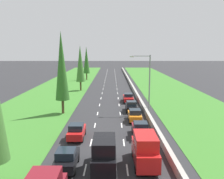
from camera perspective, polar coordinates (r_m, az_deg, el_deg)
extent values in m
plane|color=#28282B|center=(64.69, -0.47, 0.54)|extent=(300.00, 300.00, 0.00)
cube|color=#387528|center=(66.00, -11.52, 0.55)|extent=(14.00, 140.00, 0.04)
cube|color=#387528|center=(66.15, 12.06, 0.55)|extent=(14.00, 140.00, 0.04)
cube|color=#9E9B93|center=(64.83, 4.57, 0.91)|extent=(0.44, 120.00, 0.85)
cube|color=white|center=(21.45, -6.33, -18.03)|extent=(0.14, 2.00, 0.01)
cube|color=white|center=(26.89, -4.92, -12.17)|extent=(0.14, 2.00, 0.01)
cube|color=white|center=(32.53, -4.02, -8.31)|extent=(0.14, 2.00, 0.01)
cube|color=white|center=(38.28, -3.40, -5.60)|extent=(0.14, 2.00, 0.01)
cube|color=white|center=(44.10, -2.95, -3.60)|extent=(0.14, 2.00, 0.01)
cube|color=white|center=(49.96, -2.61, -2.06)|extent=(0.14, 2.00, 0.01)
cube|color=white|center=(55.85, -2.33, -0.85)|extent=(0.14, 2.00, 0.01)
cube|color=white|center=(61.76, -2.11, 0.13)|extent=(0.14, 2.00, 0.01)
cube|color=white|center=(67.69, -1.93, 0.93)|extent=(0.14, 2.00, 0.01)
cube|color=white|center=(73.63, -1.78, 1.61)|extent=(0.14, 2.00, 0.01)
cube|color=white|center=(79.57, -1.65, 2.19)|extent=(0.14, 2.00, 0.01)
cube|color=white|center=(85.53, -1.54, 2.69)|extent=(0.14, 2.00, 0.01)
cube|color=white|center=(91.49, -1.44, 3.12)|extent=(0.14, 2.00, 0.01)
cube|color=white|center=(97.46, -1.36, 3.50)|extent=(0.14, 2.00, 0.01)
cube|color=white|center=(103.43, -1.28, 3.83)|extent=(0.14, 2.00, 0.01)
cube|color=white|center=(109.40, -1.21, 4.13)|extent=(0.14, 2.00, 0.01)
cube|color=white|center=(115.37, -1.15, 4.40)|extent=(0.14, 2.00, 0.01)
cube|color=white|center=(121.35, -1.10, 4.64)|extent=(0.14, 2.00, 0.01)
cube|color=white|center=(21.37, 3.53, -18.10)|extent=(0.14, 2.00, 0.01)
cube|color=white|center=(26.83, 2.73, -12.20)|extent=(0.14, 2.00, 0.01)
cube|color=white|center=(32.48, 2.22, -8.32)|extent=(0.14, 2.00, 0.01)
cube|color=white|center=(38.24, 1.86, -5.60)|extent=(0.14, 2.00, 0.01)
cube|color=white|center=(44.06, 1.61, -3.60)|extent=(0.14, 2.00, 0.01)
cube|color=white|center=(49.93, 1.41, -2.06)|extent=(0.14, 2.00, 0.01)
cube|color=white|center=(55.82, 1.26, -0.85)|extent=(0.14, 2.00, 0.01)
cube|color=white|center=(61.73, 1.13, 0.13)|extent=(0.14, 2.00, 0.01)
cube|color=white|center=(67.66, 1.03, 0.94)|extent=(0.14, 2.00, 0.01)
cube|color=white|center=(73.60, 0.94, 1.61)|extent=(0.14, 2.00, 0.01)
cube|color=white|center=(79.55, 0.87, 2.19)|extent=(0.14, 2.00, 0.01)
cube|color=white|center=(85.51, 0.81, 2.69)|extent=(0.14, 2.00, 0.01)
cube|color=white|center=(91.47, 0.75, 3.12)|extent=(0.14, 2.00, 0.01)
cube|color=white|center=(97.44, 0.70, 3.50)|extent=(0.14, 2.00, 0.01)
cube|color=white|center=(103.41, 0.66, 3.83)|extent=(0.14, 2.00, 0.01)
cube|color=white|center=(109.38, 0.62, 4.13)|extent=(0.14, 2.00, 0.01)
cube|color=white|center=(115.36, 0.59, 4.40)|extent=(0.14, 2.00, 0.01)
cube|color=white|center=(121.34, 0.56, 4.64)|extent=(0.14, 2.00, 0.01)
cube|color=black|center=(21.67, -10.50, -15.79)|extent=(1.68, 3.90, 0.76)
cube|color=#19232D|center=(21.11, -10.71, -14.41)|extent=(1.52, 1.60, 0.64)
cylinder|color=black|center=(23.04, -11.84, -15.29)|extent=(0.22, 0.64, 0.64)
cylinder|color=black|center=(22.79, -7.96, -15.46)|extent=(0.22, 0.64, 0.64)
cylinder|color=black|center=(20.92, -13.25, -18.00)|extent=(0.22, 0.64, 0.64)
cylinder|color=black|center=(20.65, -8.92, -18.25)|extent=(0.22, 0.64, 0.64)
cube|color=black|center=(20.96, -1.83, -15.56)|extent=(1.90, 4.90, 1.40)
cube|color=black|center=(20.19, -1.88, -12.70)|extent=(1.80, 3.10, 1.10)
cylinder|color=black|center=(22.68, -3.98, -15.53)|extent=(0.22, 0.64, 0.64)
cylinder|color=black|center=(22.63, 0.59, -15.56)|extent=(0.22, 0.64, 0.64)
cylinder|color=black|center=(19.97, -4.61, -19.18)|extent=(0.22, 0.64, 0.64)
cylinder|color=black|center=(19.91, 0.69, -19.23)|extent=(0.22, 0.64, 0.64)
cube|color=red|center=(21.93, 7.57, -14.48)|extent=(1.90, 4.90, 1.40)
cube|color=red|center=(21.18, 7.76, -11.71)|extent=(1.80, 3.10, 1.10)
cylinder|color=black|center=(23.50, 4.86, -14.62)|extent=(0.22, 0.64, 0.64)
cylinder|color=black|center=(23.70, 9.19, -14.49)|extent=(0.22, 0.64, 0.64)
cylinder|color=black|center=(20.77, 5.61, -18.01)|extent=(0.22, 0.64, 0.64)
cylinder|color=black|center=(21.00, 10.57, -17.80)|extent=(0.22, 0.64, 0.64)
cube|color=red|center=(28.09, -8.23, -9.78)|extent=(1.68, 3.90, 0.76)
cube|color=#19232D|center=(27.59, -8.35, -8.61)|extent=(1.52, 1.60, 0.64)
cylinder|color=black|center=(29.45, -9.36, -9.68)|extent=(0.22, 0.64, 0.64)
cylinder|color=black|center=(29.25, -6.38, -9.74)|extent=(0.22, 0.64, 0.64)
cylinder|color=black|center=(27.21, -10.19, -11.32)|extent=(0.22, 0.64, 0.64)
cylinder|color=black|center=(26.99, -6.95, -11.41)|extent=(0.22, 0.64, 0.64)
cube|color=maroon|center=(28.64, 6.53, -9.36)|extent=(1.68, 3.90, 0.76)
cube|color=#19232D|center=(28.14, 6.62, -8.21)|extent=(1.52, 1.60, 0.64)
cylinder|color=black|center=(29.82, 4.78, -9.34)|extent=(0.22, 0.64, 0.64)
cylinder|color=black|center=(29.99, 7.71, -9.29)|extent=(0.22, 0.64, 0.64)
cylinder|color=black|center=(27.55, 5.20, -10.94)|extent=(0.22, 0.64, 0.64)
cylinder|color=black|center=(27.73, 8.39, -10.87)|extent=(0.22, 0.64, 0.64)
cube|color=orange|center=(34.39, 5.24, -6.15)|extent=(1.68, 3.90, 0.76)
cube|color=#19232D|center=(33.92, 5.30, -5.14)|extent=(1.52, 1.60, 0.64)
cylinder|color=black|center=(35.59, 3.83, -6.23)|extent=(0.22, 0.64, 0.64)
cylinder|color=black|center=(35.72, 6.28, -6.21)|extent=(0.22, 0.64, 0.64)
cylinder|color=black|center=(33.27, 4.11, -7.34)|extent=(0.22, 0.64, 0.64)
cylinder|color=black|center=(33.41, 6.73, -7.31)|extent=(0.22, 0.64, 0.64)
cube|color=black|center=(39.55, 4.44, -4.09)|extent=(1.68, 3.90, 0.76)
cube|color=#19232D|center=(39.10, 4.48, -3.19)|extent=(1.52, 1.60, 0.64)
cylinder|color=black|center=(40.76, 3.23, -4.22)|extent=(0.22, 0.64, 0.64)
cylinder|color=black|center=(40.88, 5.36, -4.21)|extent=(0.22, 0.64, 0.64)
cylinder|color=black|center=(38.42, 3.44, -5.06)|extent=(0.22, 0.64, 0.64)
cylinder|color=black|center=(38.54, 5.70, -5.04)|extent=(0.22, 0.64, 0.64)
cube|color=red|center=(46.69, 3.73, -2.03)|extent=(1.76, 4.50, 0.72)
cube|color=#19232D|center=(46.42, 3.75, -1.27)|extent=(1.56, 1.90, 0.60)
cylinder|color=black|center=(48.08, 2.66, -2.13)|extent=(0.22, 0.64, 0.64)
cylinder|color=black|center=(48.18, 4.56, -2.13)|extent=(0.22, 0.64, 0.64)
cylinder|color=black|center=(45.35, 2.83, -2.83)|extent=(0.22, 0.64, 0.64)
cylinder|color=black|center=(45.46, 4.84, -2.82)|extent=(0.22, 0.64, 0.64)
cylinder|color=#4C3823|center=(38.78, -11.36, -3.91)|extent=(0.40, 0.40, 2.20)
cone|color=#2D6623|center=(37.87, -11.67, 5.41)|extent=(2.11, 2.11, 10.39)
cylinder|color=#4C3823|center=(59.72, -7.32, 0.80)|extent=(0.40, 0.40, 2.20)
cone|color=#3D752D|center=(59.17, -7.42, 6.03)|extent=(2.07, 2.07, 8.69)
cylinder|color=#4C3823|center=(80.35, -5.94, 3.00)|extent=(0.40, 0.40, 2.20)
cone|color=#2D6623|center=(79.95, -6.00, 6.84)|extent=(2.07, 2.07, 8.58)
cylinder|color=gray|center=(38.56, 8.65, 1.24)|extent=(0.20, 0.20, 9.00)
cylinder|color=gray|center=(38.01, 6.71, 7.75)|extent=(2.80, 0.12, 0.12)
cube|color=silver|center=(37.88, 4.58, 7.62)|extent=(0.60, 0.28, 0.20)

